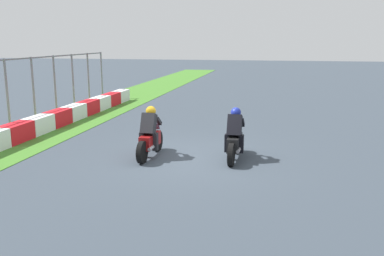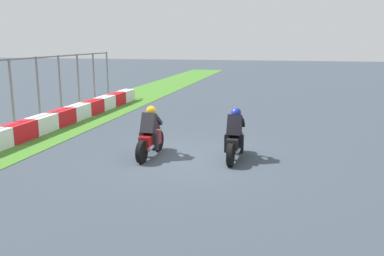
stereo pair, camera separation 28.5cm
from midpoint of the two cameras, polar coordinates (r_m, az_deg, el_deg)
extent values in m
plane|color=#38424D|center=(12.28, -0.76, -4.14)|extent=(120.00, 120.00, 0.00)
cube|color=red|center=(15.35, -23.46, -0.64)|extent=(1.35, 0.60, 0.64)
cube|color=white|center=(16.46, -20.74, 0.38)|extent=(1.35, 0.60, 0.64)
cube|color=red|center=(17.61, -18.37, 1.27)|extent=(1.35, 0.60, 0.64)
cube|color=white|center=(18.79, -16.30, 2.04)|extent=(1.35, 0.60, 0.64)
cube|color=red|center=(20.00, -14.47, 2.72)|extent=(1.35, 0.60, 0.64)
cube|color=white|center=(21.23, -12.84, 3.32)|extent=(1.35, 0.60, 0.64)
cube|color=red|center=(22.47, -11.40, 3.85)|extent=(1.35, 0.60, 0.64)
cube|color=white|center=(23.73, -10.11, 4.32)|extent=(1.35, 0.60, 0.64)
cylinder|color=slate|center=(17.71, -24.42, 4.26)|extent=(0.10, 0.10, 2.71)
cylinder|color=slate|center=(19.16, -21.32, 5.02)|extent=(0.10, 0.10, 2.71)
cylinder|color=slate|center=(20.66, -18.66, 5.66)|extent=(0.10, 0.10, 2.71)
cylinder|color=slate|center=(22.21, -16.35, 6.20)|extent=(0.10, 0.10, 2.71)
cylinder|color=slate|center=(23.78, -14.35, 6.67)|extent=(0.10, 0.10, 2.71)
cylinder|color=slate|center=(25.39, -12.59, 7.07)|extent=(0.10, 0.10, 2.71)
cylinder|color=black|center=(12.82, 5.63, -2.02)|extent=(0.64, 0.16, 0.64)
cylinder|color=black|center=(11.48, 4.68, -3.67)|extent=(0.64, 0.16, 0.64)
cube|color=black|center=(12.10, 5.20, -1.97)|extent=(1.11, 0.35, 0.40)
ellipsoid|color=black|center=(12.13, 5.29, -0.49)|extent=(0.49, 0.31, 0.24)
cube|color=red|center=(11.61, 4.84, -2.47)|extent=(0.06, 0.16, 0.08)
cylinder|color=#A5A5AD|center=(11.78, 5.71, -3.03)|extent=(0.42, 0.11, 0.10)
cube|color=black|center=(11.89, 5.18, 0.34)|extent=(0.49, 0.41, 0.66)
sphere|color=#1C2A96|center=(12.04, 5.36, 2.13)|extent=(0.31, 0.31, 0.30)
cube|color=#779662|center=(12.51, 5.55, 0.08)|extent=(0.16, 0.26, 0.23)
cube|color=black|center=(12.02, 4.17, -2.06)|extent=(0.18, 0.14, 0.52)
cube|color=black|center=(11.96, 6.06, -2.16)|extent=(0.18, 0.14, 0.52)
cube|color=black|center=(12.28, 4.60, 0.82)|extent=(0.39, 0.11, 0.31)
cube|color=black|center=(12.24, 6.27, 0.75)|extent=(0.39, 0.11, 0.31)
cylinder|color=black|center=(13.05, -5.36, -1.76)|extent=(0.64, 0.16, 0.64)
cylinder|color=black|center=(11.78, -7.54, -3.33)|extent=(0.64, 0.16, 0.64)
cube|color=maroon|center=(12.37, -6.41, -1.70)|extent=(1.11, 0.35, 0.40)
ellipsoid|color=maroon|center=(12.40, -6.29, -0.24)|extent=(0.49, 0.31, 0.24)
cube|color=red|center=(11.90, -7.24, -2.17)|extent=(0.06, 0.16, 0.08)
cylinder|color=#A5A5AD|center=(12.03, -6.24, -2.72)|extent=(0.42, 0.11, 0.10)
cube|color=black|center=(12.17, -6.63, 0.58)|extent=(0.50, 0.41, 0.66)
sphere|color=#C79316|center=(12.31, -6.32, 2.33)|extent=(0.31, 0.31, 0.30)
cube|color=slate|center=(12.76, -5.69, 0.30)|extent=(0.16, 0.26, 0.23)
cube|color=black|center=(12.33, -7.48, -1.77)|extent=(0.18, 0.15, 0.52)
cube|color=black|center=(12.20, -5.72, -1.88)|extent=(0.18, 0.15, 0.52)
cube|color=black|center=(12.57, -6.81, 1.04)|extent=(0.39, 0.11, 0.31)
cube|color=black|center=(12.46, -5.26, 0.97)|extent=(0.39, 0.11, 0.31)
camera|label=1|loc=(0.14, -90.68, -0.14)|focal=38.94mm
camera|label=2|loc=(0.14, 89.32, 0.14)|focal=38.94mm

